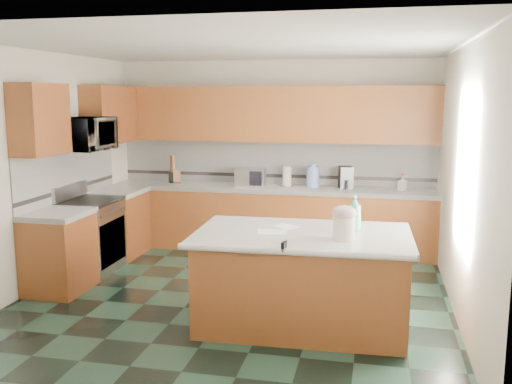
% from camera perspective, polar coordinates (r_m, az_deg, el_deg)
% --- Properties ---
extents(floor, '(4.60, 4.60, 0.00)m').
position_cam_1_polar(floor, '(6.42, -2.00, -10.37)').
color(floor, black).
rests_on(floor, ground).
extents(ceiling, '(4.60, 4.60, 0.00)m').
position_cam_1_polar(ceiling, '(6.06, -2.15, 14.40)').
color(ceiling, white).
rests_on(ceiling, ground).
extents(wall_back, '(4.60, 0.04, 2.70)m').
position_cam_1_polar(wall_back, '(8.35, 1.85, 3.79)').
color(wall_back, white).
rests_on(wall_back, ground).
extents(wall_front, '(4.60, 0.04, 2.70)m').
position_cam_1_polar(wall_front, '(3.92, -10.44, -2.95)').
color(wall_front, white).
rests_on(wall_front, ground).
extents(wall_left, '(0.04, 4.60, 2.70)m').
position_cam_1_polar(wall_left, '(7.03, -20.74, 2.09)').
color(wall_left, white).
rests_on(wall_left, ground).
extents(wall_right, '(0.04, 4.60, 2.70)m').
position_cam_1_polar(wall_right, '(5.97, 20.06, 0.90)').
color(wall_right, white).
rests_on(wall_right, ground).
extents(back_base_cab, '(4.60, 0.60, 0.86)m').
position_cam_1_polar(back_base_cab, '(8.18, 1.41, -2.85)').
color(back_base_cab, '#3F1C0C').
rests_on(back_base_cab, ground).
extents(back_countertop, '(4.60, 0.64, 0.06)m').
position_cam_1_polar(back_countertop, '(8.10, 1.43, 0.33)').
color(back_countertop, white).
rests_on(back_countertop, back_base_cab).
extents(back_upper_cab, '(4.60, 0.33, 0.78)m').
position_cam_1_polar(back_upper_cab, '(8.13, 1.64, 7.81)').
color(back_upper_cab, '#3F1C0C').
rests_on(back_upper_cab, wall_back).
extents(back_backsplash, '(4.60, 0.02, 0.63)m').
position_cam_1_polar(back_backsplash, '(8.33, 1.81, 2.98)').
color(back_backsplash, silver).
rests_on(back_backsplash, back_countertop).
extents(back_accent_band, '(4.60, 0.01, 0.05)m').
position_cam_1_polar(back_accent_band, '(8.35, 1.79, 1.65)').
color(back_accent_band, black).
rests_on(back_accent_band, back_countertop).
extents(left_base_cab_rear, '(0.60, 0.82, 0.86)m').
position_cam_1_polar(left_base_cab_rear, '(8.14, -13.54, -3.18)').
color(left_base_cab_rear, '#3F1C0C').
rests_on(left_base_cab_rear, ground).
extents(left_counter_rear, '(0.64, 0.82, 0.06)m').
position_cam_1_polar(left_counter_rear, '(8.05, -13.67, 0.01)').
color(left_counter_rear, white).
rests_on(left_counter_rear, left_base_cab_rear).
extents(left_base_cab_front, '(0.60, 0.72, 0.86)m').
position_cam_1_polar(left_base_cab_front, '(6.84, -19.10, -5.88)').
color(left_base_cab_front, '#3F1C0C').
rests_on(left_base_cab_front, ground).
extents(left_counter_front, '(0.64, 0.72, 0.06)m').
position_cam_1_polar(left_counter_front, '(6.73, -19.32, -2.10)').
color(left_counter_front, white).
rests_on(left_counter_front, left_base_cab_front).
extents(left_backsplash, '(0.02, 2.30, 0.63)m').
position_cam_1_polar(left_backsplash, '(7.49, -18.21, 1.77)').
color(left_backsplash, silver).
rests_on(left_backsplash, wall_left).
extents(left_accent_band, '(0.01, 2.30, 0.05)m').
position_cam_1_polar(left_accent_band, '(7.52, -18.10, 0.30)').
color(left_accent_band, black).
rests_on(left_accent_band, wall_left).
extents(left_upper_cab_rear, '(0.33, 1.09, 0.78)m').
position_cam_1_polar(left_upper_cab_rear, '(8.13, -14.41, 7.51)').
color(left_upper_cab_rear, '#3F1C0C').
rests_on(left_upper_cab_rear, wall_left).
extents(left_upper_cab_front, '(0.33, 0.72, 0.78)m').
position_cam_1_polar(left_upper_cab_front, '(6.68, -20.81, 6.81)').
color(left_upper_cab_front, '#3F1C0C').
rests_on(left_upper_cab_front, wall_left).
extents(range_body, '(0.60, 0.76, 0.88)m').
position_cam_1_polar(range_body, '(7.45, -16.17, -4.39)').
color(range_body, '#B7B7BC').
rests_on(range_body, ground).
extents(range_oven_door, '(0.02, 0.68, 0.55)m').
position_cam_1_polar(range_oven_door, '(7.33, -14.15, -4.85)').
color(range_oven_door, black).
rests_on(range_oven_door, range_body).
extents(range_cooktop, '(0.62, 0.78, 0.04)m').
position_cam_1_polar(range_cooktop, '(7.36, -16.34, -0.91)').
color(range_cooktop, black).
rests_on(range_cooktop, range_body).
extents(range_handle, '(0.02, 0.66, 0.02)m').
position_cam_1_polar(range_handle, '(7.24, -14.06, -1.95)').
color(range_handle, '#B7B7BC').
rests_on(range_handle, range_body).
extents(range_backguard, '(0.06, 0.76, 0.18)m').
position_cam_1_polar(range_backguard, '(7.47, -18.13, 0.08)').
color(range_backguard, '#B7B7BC').
rests_on(range_backguard, range_body).
extents(microwave, '(0.50, 0.73, 0.41)m').
position_cam_1_polar(microwave, '(7.26, -16.64, 5.56)').
color(microwave, '#B7B7BC').
rests_on(microwave, wall_left).
extents(island_base, '(1.95, 1.16, 0.86)m').
position_cam_1_polar(island_base, '(5.55, 4.64, -8.96)').
color(island_base, '#3F1C0C').
rests_on(island_base, ground).
extents(island_top, '(2.06, 1.26, 0.06)m').
position_cam_1_polar(island_top, '(5.42, 4.70, -4.34)').
color(island_top, white).
rests_on(island_top, island_base).
extents(island_bullnose, '(2.02, 0.12, 0.06)m').
position_cam_1_polar(island_bullnose, '(4.84, 3.77, -6.02)').
color(island_bullnose, white).
rests_on(island_bullnose, island_base).
extents(treat_jar, '(0.25, 0.25, 0.21)m').
position_cam_1_polar(treat_jar, '(5.17, 8.77, -3.57)').
color(treat_jar, white).
rests_on(treat_jar, island_top).
extents(treat_jar_lid, '(0.22, 0.22, 0.14)m').
position_cam_1_polar(treat_jar_lid, '(5.14, 8.81, -2.08)').
color(treat_jar_lid, '#DFA2A1').
rests_on(treat_jar_lid, treat_jar).
extents(treat_jar_knob, '(0.07, 0.02, 0.02)m').
position_cam_1_polar(treat_jar_knob, '(5.13, 8.82, -1.56)').
color(treat_jar_knob, tan).
rests_on(treat_jar_knob, treat_jar_lid).
extents(treat_jar_knob_end_l, '(0.04, 0.04, 0.04)m').
position_cam_1_polar(treat_jar_knob_end_l, '(5.13, 8.42, -1.54)').
color(treat_jar_knob_end_l, tan).
rests_on(treat_jar_knob_end_l, treat_jar_lid).
extents(treat_jar_knob_end_r, '(0.04, 0.04, 0.04)m').
position_cam_1_polar(treat_jar_knob_end_r, '(5.13, 9.23, -1.57)').
color(treat_jar_knob_end_r, tan).
rests_on(treat_jar_knob_end_r, treat_jar_lid).
extents(soap_bottle_island, '(0.15, 0.15, 0.35)m').
position_cam_1_polar(soap_bottle_island, '(5.50, 9.83, -2.07)').
color(soap_bottle_island, '#3EAE96').
rests_on(soap_bottle_island, island_top).
extents(paper_sheet_a, '(0.30, 0.24, 0.00)m').
position_cam_1_polar(paper_sheet_a, '(5.40, 1.63, -4.02)').
color(paper_sheet_a, white).
rests_on(paper_sheet_a, island_top).
extents(paper_sheet_b, '(0.30, 0.28, 0.00)m').
position_cam_1_polar(paper_sheet_b, '(5.62, 3.05, -3.48)').
color(paper_sheet_b, white).
rests_on(paper_sheet_b, island_top).
extents(clamp_body, '(0.04, 0.09, 0.08)m').
position_cam_1_polar(clamp_body, '(4.86, 2.82, -5.45)').
color(clamp_body, black).
rests_on(clamp_body, island_top).
extents(clamp_handle, '(0.01, 0.06, 0.01)m').
position_cam_1_polar(clamp_handle, '(4.82, 2.71, -5.84)').
color(clamp_handle, black).
rests_on(clamp_handle, island_top).
extents(knife_block, '(0.15, 0.17, 0.21)m').
position_cam_1_polar(knife_block, '(8.50, -7.92, 1.54)').
color(knife_block, '#472814').
rests_on(knife_block, back_countertop).
extents(utensil_crock, '(0.13, 0.13, 0.17)m').
position_cam_1_polar(utensil_crock, '(8.55, -8.30, 1.50)').
color(utensil_crock, black).
rests_on(utensil_crock, back_countertop).
extents(utensil_bundle, '(0.08, 0.08, 0.24)m').
position_cam_1_polar(utensil_bundle, '(8.53, -8.34, 2.86)').
color(utensil_bundle, '#472814').
rests_on(utensil_bundle, utensil_crock).
extents(toaster_oven, '(0.45, 0.33, 0.25)m').
position_cam_1_polar(toaster_oven, '(8.18, -0.56, 1.51)').
color(toaster_oven, '#B7B7BC').
rests_on(toaster_oven, back_countertop).
extents(toaster_oven_door, '(0.38, 0.01, 0.21)m').
position_cam_1_polar(toaster_oven_door, '(8.05, -0.78, 1.38)').
color(toaster_oven_door, black).
rests_on(toaster_oven_door, toaster_oven).
extents(paper_towel, '(0.12, 0.12, 0.28)m').
position_cam_1_polar(paper_towel, '(8.13, 3.11, 1.57)').
color(paper_towel, white).
rests_on(paper_towel, back_countertop).
extents(paper_towel_base, '(0.19, 0.19, 0.01)m').
position_cam_1_polar(paper_towel_base, '(8.15, 3.10, 0.65)').
color(paper_towel_base, '#B7B7BC').
rests_on(paper_towel_base, back_countertop).
extents(water_jug, '(0.18, 0.18, 0.30)m').
position_cam_1_polar(water_jug, '(8.04, 5.71, 1.50)').
color(water_jug, '#6D8CC0').
rests_on(water_jug, back_countertop).
extents(water_jug_neck, '(0.08, 0.08, 0.04)m').
position_cam_1_polar(water_jug_neck, '(8.02, 5.73, 2.70)').
color(water_jug_neck, '#6D8CC0').
rests_on(water_jug_neck, water_jug).
extents(coffee_maker, '(0.22, 0.24, 0.31)m').
position_cam_1_polar(coffee_maker, '(8.02, 8.96, 1.45)').
color(coffee_maker, black).
rests_on(coffee_maker, back_countertop).
extents(coffee_carafe, '(0.13, 0.13, 0.13)m').
position_cam_1_polar(coffee_carafe, '(7.99, 8.93, 0.77)').
color(coffee_carafe, black).
rests_on(coffee_carafe, back_countertop).
extents(soap_bottle_back, '(0.13, 0.13, 0.21)m').
position_cam_1_polar(soap_bottle_back, '(7.99, 14.43, 0.87)').
color(soap_bottle_back, white).
rests_on(soap_bottle_back, back_countertop).
extents(soap_back_cap, '(0.02, 0.02, 0.03)m').
position_cam_1_polar(soap_back_cap, '(7.98, 14.46, 1.71)').
color(soap_back_cap, red).
rests_on(soap_back_cap, soap_bottle_back).
extents(window_light_proxy, '(0.02, 1.40, 1.10)m').
position_cam_1_polar(window_light_proxy, '(5.75, 20.11, 2.10)').
color(window_light_proxy, white).
rests_on(window_light_proxy, wall_right).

